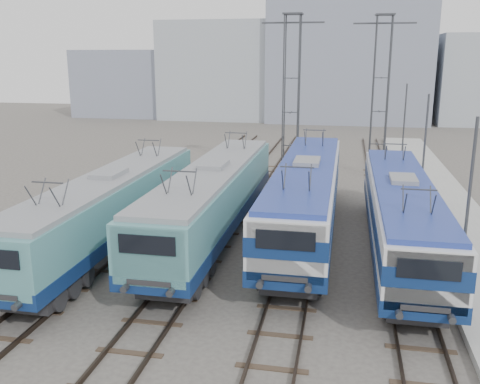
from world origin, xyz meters
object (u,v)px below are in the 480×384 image
Objects in this scene: safety_cone at (465,304)px; catenary_tower_west at (291,90)px; locomotive_center_left at (213,197)px; catenary_tower_east at (380,89)px; locomotive_center_right at (306,192)px; mast_rear at (404,128)px; mast_mid at (424,155)px; mast_front at (467,212)px; locomotive_far_left at (109,205)px; locomotive_far_right at (401,210)px.

catenary_tower_west is at bearing 111.49° from safety_cone.
locomotive_center_left is 1.53× the size of catenary_tower_east.
catenary_tower_west is at bearing 99.31° from locomotive_center_right.
mast_rear reaches higher than locomotive_center_left.
catenary_tower_west is 12.16m from mast_mid.
safety_cone is at bearing -85.15° from catenary_tower_east.
mast_front and mast_mid have the same top height.
locomotive_center_left is 2.63× the size of mast_rear.
locomotive_far_left is 15.90m from safety_cone.
locomotive_center_left is 19.73m from catenary_tower_east.
locomotive_center_right is (4.50, 1.42, 0.10)m from locomotive_center_left.
mast_rear is (1.85, 19.61, 1.27)m from locomotive_far_right.
locomotive_far_left reaches higher than locomotive_far_right.
locomotive_far_right is at bearing -66.62° from catenary_tower_west.
mast_rear reaches higher than safety_cone.
locomotive_far_left is 2.52× the size of mast_mid.
locomotive_far_left is 15.63m from mast_front.
catenary_tower_west is at bearing 113.27° from mast_front.
mast_front is (1.85, -4.39, 1.27)m from locomotive_far_right.
mast_mid is at bearing 42.01° from locomotive_center_right.
catenary_tower_west is at bearing 81.55° from locomotive_center_left.
mast_front is at bearing 86.39° from safety_cone.
safety_cone is (15.25, -4.22, -1.62)m from locomotive_far_left.
locomotive_center_right is 2.68× the size of mast_rear.
mast_front is at bearing -84.55° from catenary_tower_east.
locomotive_center_left is 2.63× the size of mast_mid.
locomotive_far_right is 1.45× the size of catenary_tower_east.
mast_rear reaches higher than locomotive_center_right.
locomotive_center_right is 33.58× the size of safety_cone.
mast_mid reaches higher than locomotive_far_left.
locomotive_far_left is 31.47× the size of safety_cone.
locomotive_far_right is at bearing -95.39° from mast_rear.
locomotive_far_left is at bearing -157.93° from locomotive_center_right.
locomotive_center_left is 2.63× the size of mast_front.
locomotive_center_right is 14.54m from catenary_tower_west.
safety_cone is (6.25, -7.87, -1.81)m from locomotive_center_right.
locomotive_far_left is 1.47× the size of catenary_tower_west.
mast_mid is (10.85, 7.14, 1.21)m from locomotive_center_left.
locomotive_far_left is 1.47× the size of catenary_tower_east.
locomotive_center_right is 16.83m from catenary_tower_east.
catenary_tower_west is 22.00m from mast_front.
catenary_tower_west is 1.00× the size of catenary_tower_east.
catenary_tower_east reaches higher than mast_front.
locomotive_far_left is 0.96× the size of locomotive_center_left.
mast_rear reaches higher than locomotive_far_right.
catenary_tower_east is 10.69m from mast_mid.
locomotive_center_right is 9.00m from mast_front.
catenary_tower_east is 1.71× the size of mast_mid.
safety_cone is (10.75, -6.44, -1.71)m from locomotive_center_left.
mast_mid reaches higher than locomotive_center_right.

